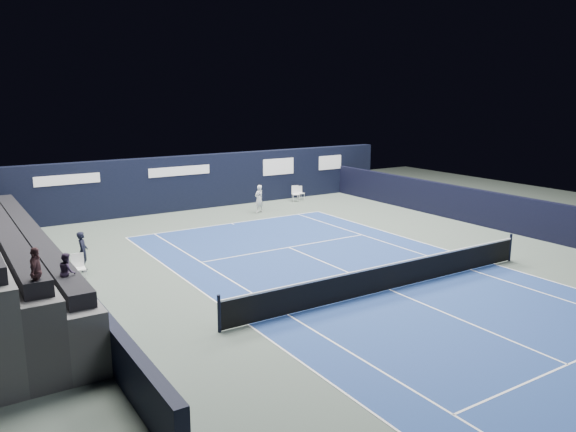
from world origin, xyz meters
The scene contains 12 objects.
ground centered at (0.00, 2.00, 0.00)m, with size 48.00×48.00×0.00m, color #48554D.
court_surface centered at (0.00, 0.00, 0.00)m, with size 10.97×23.77×0.01m, color navy.
enclosure_wall_right centered at (10.50, 6.00, 0.90)m, with size 0.30×22.00×1.80m, color black.
folding_chair_back_a centered at (6.14, 15.23, 0.55)m, with size 0.54×0.53×0.97m.
folding_chair_back_b centered at (6.79, 15.65, 0.47)m, with size 0.37×0.36×0.83m.
line_judge_chair centered at (-8.70, 6.70, 0.57)m, with size 0.46×0.45×1.00m.
line_judge centered at (-8.28, 7.79, 0.76)m, with size 0.56×0.37×1.53m, color black.
court_markings centered at (0.00, 0.00, 0.01)m, with size 11.03×23.83×0.00m.
tennis_net centered at (0.00, 0.00, 0.51)m, with size 12.90×0.10×1.10m.
back_sponsor_wall centered at (0.01, 16.50, 1.55)m, with size 26.00×0.63×3.10m.
side_barrier_left centered at (-9.50, 5.97, 0.60)m, with size 0.33×22.00×1.20m.
tennis_player centered at (2.59, 13.54, 0.78)m, with size 0.64×0.87×1.55m.
Camera 1 is at (-12.68, -13.41, 6.55)m, focal length 35.00 mm.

